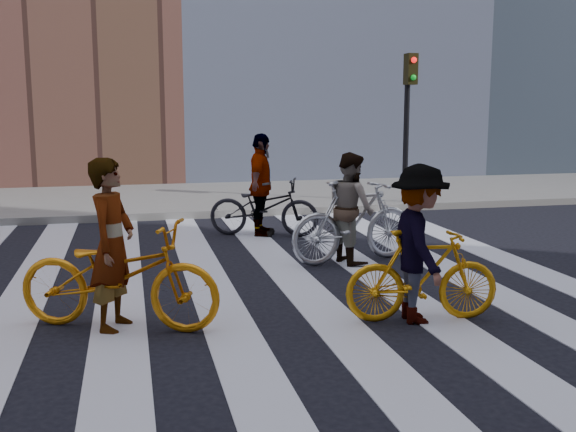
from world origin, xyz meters
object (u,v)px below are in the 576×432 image
object	(u,v)px
bike_dark_rear	(264,207)
rider_rear	(261,185)
bike_silver_mid	(354,221)
bike_yellow_right	(422,276)
rider_left	(112,245)
bike_yellow_left	(119,275)
rider_mid	(351,208)
rider_right	(419,244)
traffic_signal	(408,104)

from	to	relation	value
bike_dark_rear	rider_rear	world-z (taller)	rider_rear
bike_silver_mid	rider_rear	bearing A→B (deg)	10.28
bike_yellow_right	rider_rear	world-z (taller)	rider_rear
rider_rear	rider_left	bearing A→B (deg)	173.53
bike_yellow_left	bike_yellow_right	distance (m)	3.12
rider_mid	rider_right	xyz separation A→B (m)	(-0.17, -2.72, 0.03)
rider_mid	rider_right	size ratio (longest dim) A/B	0.96
traffic_signal	rider_left	xyz separation A→B (m)	(-6.08, -6.83, -1.41)
rider_right	rider_left	bearing A→B (deg)	88.25
rider_mid	bike_silver_mid	bearing A→B (deg)	-101.83
bike_yellow_left	bike_silver_mid	size ratio (longest dim) A/B	1.06
bike_silver_mid	bike_dark_rear	xyz separation A→B (m)	(-0.87, 2.26, -0.10)
rider_mid	rider_rear	bearing A→B (deg)	9.18
traffic_signal	rider_rear	world-z (taller)	traffic_signal
rider_rear	bike_silver_mid	bearing A→B (deg)	-136.34
bike_yellow_left	rider_rear	bearing A→B (deg)	-4.84
rider_mid	traffic_signal	bearing A→B (deg)	-43.42
bike_silver_mid	rider_rear	world-z (taller)	rider_rear
bike_silver_mid	rider_right	xyz separation A→B (m)	(-0.22, -2.72, 0.23)
traffic_signal	rider_right	world-z (taller)	traffic_signal
bike_silver_mid	rider_left	world-z (taller)	rider_left
bike_yellow_left	rider_mid	distance (m)	3.92
rider_mid	rider_right	bearing A→B (deg)	164.51
bike_yellow_left	bike_dark_rear	distance (m)	5.09
bike_dark_rear	bike_yellow_left	bearing A→B (deg)	173.53
bike_yellow_left	rider_rear	size ratio (longest dim) A/B	1.19
rider_mid	rider_right	world-z (taller)	rider_right
traffic_signal	rider_rear	size ratio (longest dim) A/B	1.87
rider_rear	rider_right	bearing A→B (deg)	-150.52
rider_rear	bike_dark_rear	bearing A→B (deg)	-68.45
rider_mid	rider_right	distance (m)	2.73
bike_yellow_left	rider_right	size ratio (longest dim) A/B	1.27
rider_left	rider_rear	xyz separation A→B (m)	(2.39, 4.50, 0.02)
rider_right	rider_rear	world-z (taller)	rider_rear
traffic_signal	rider_mid	distance (m)	5.59
bike_yellow_left	rider_left	world-z (taller)	rider_left
bike_silver_mid	rider_right	world-z (taller)	rider_right
rider_rear	traffic_signal	bearing A→B (deg)	-36.17
bike_dark_rear	rider_left	xyz separation A→B (m)	(-2.44, -4.50, 0.37)
traffic_signal	rider_mid	world-z (taller)	traffic_signal
rider_left	rider_right	size ratio (longest dim) A/B	1.05
bike_yellow_left	rider_mid	size ratio (longest dim) A/B	1.32
traffic_signal	rider_right	bearing A→B (deg)	-112.29
rider_left	rider_rear	size ratio (longest dim) A/B	0.98
rider_left	rider_rear	bearing A→B (deg)	-5.34
traffic_signal	bike_silver_mid	xyz separation A→B (m)	(-2.77, -4.59, -1.68)
bike_yellow_right	rider_rear	distance (m)	5.05
rider_mid	rider_rear	xyz separation A→B (m)	(-0.87, 2.26, 0.09)
bike_yellow_right	bike_dark_rear	bearing A→B (deg)	15.08
rider_left	rider_rear	distance (m)	5.09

